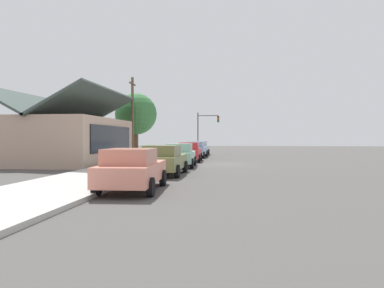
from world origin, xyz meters
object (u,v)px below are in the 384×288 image
(fire_hydrant_red, at_px, (178,153))
(car_silver, at_px, (200,148))
(car_cherry, at_px, (190,152))
(utility_pole_wooden, at_px, (132,116))
(car_coral, at_px, (132,169))
(traffic_light_main, at_px, (206,126))
(shade_tree, at_px, (136,114))
(car_olive, at_px, (164,160))
(car_seafoam, at_px, (180,155))
(car_skyblue, at_px, (196,149))

(fire_hydrant_red, bearing_deg, car_silver, -10.30)
(car_cherry, relative_size, utility_pole_wooden, 0.59)
(car_coral, relative_size, traffic_light_main, 0.89)
(car_silver, distance_m, shade_tree, 9.33)
(utility_pole_wooden, bearing_deg, car_olive, -157.40)
(car_seafoam, height_order, utility_pole_wooden, utility_pole_wooden)
(car_cherry, xyz_separation_m, car_skyblue, (6.04, 0.06, 0.00))
(car_olive, bearing_deg, traffic_light_main, -0.15)
(car_seafoam, distance_m, shade_tree, 12.36)
(car_olive, distance_m, fire_hydrant_red, 14.85)
(car_olive, distance_m, utility_pole_wooden, 14.71)
(utility_pole_wooden, xyz_separation_m, fire_hydrant_red, (1.49, -4.00, -3.43))
(car_coral, bearing_deg, car_skyblue, -2.87)
(car_silver, bearing_deg, shade_tree, 138.61)
(car_coral, relative_size, car_silver, 1.04)
(car_cherry, bearing_deg, utility_pole_wooden, 64.01)
(car_coral, height_order, car_silver, same)
(car_skyblue, bearing_deg, utility_pole_wooden, 124.33)
(utility_pole_wooden, height_order, fire_hydrant_red, utility_pole_wooden)
(car_olive, relative_size, fire_hydrant_red, 6.56)
(car_olive, height_order, car_silver, same)
(car_skyblue, bearing_deg, car_seafoam, -178.25)
(car_silver, relative_size, traffic_light_main, 0.85)
(car_olive, distance_m, car_skyblue, 16.85)
(car_silver, distance_m, utility_pole_wooden, 10.80)
(traffic_light_main, bearing_deg, car_skyblue, 179.16)
(utility_pole_wooden, bearing_deg, fire_hydrant_red, -69.51)
(car_cherry, relative_size, car_silver, 0.99)
(car_coral, bearing_deg, traffic_light_main, -3.11)
(car_olive, relative_size, car_silver, 1.06)
(traffic_light_main, height_order, fire_hydrant_red, traffic_light_main)
(shade_tree, bearing_deg, car_silver, -40.70)
(shade_tree, height_order, utility_pole_wooden, utility_pole_wooden)
(car_seafoam, bearing_deg, car_silver, -1.72)
(car_olive, height_order, utility_pole_wooden, utility_pole_wooden)
(car_cherry, relative_size, fire_hydrant_red, 6.18)
(car_cherry, bearing_deg, car_skyblue, -1.66)
(car_olive, distance_m, car_cherry, 10.81)
(car_skyblue, distance_m, shade_tree, 6.90)
(car_seafoam, distance_m, fire_hydrant_red, 9.63)
(car_seafoam, height_order, fire_hydrant_red, car_seafoam)
(car_skyblue, bearing_deg, car_cherry, -178.19)
(car_olive, relative_size, utility_pole_wooden, 0.62)
(car_cherry, bearing_deg, traffic_light_main, -2.52)
(car_seafoam, relative_size, car_cherry, 1.02)
(car_olive, height_order, fire_hydrant_red, car_olive)
(car_silver, height_order, shade_tree, shade_tree)
(car_coral, relative_size, fire_hydrant_red, 6.49)
(car_coral, relative_size, utility_pole_wooden, 0.61)
(car_cherry, height_order, traffic_light_main, traffic_light_main)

